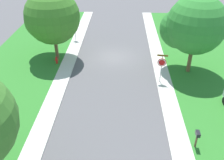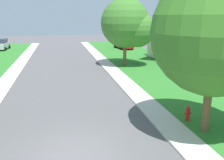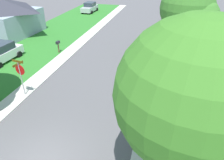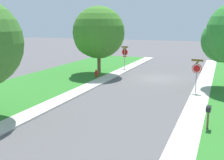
# 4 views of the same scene
# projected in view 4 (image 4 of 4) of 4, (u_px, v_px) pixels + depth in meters

# --- Properties ---
(ground_plane) EXTENTS (120.00, 120.00, 0.00)m
(ground_plane) POSITION_uv_depth(u_px,v_px,m) (156.00, 79.00, 28.56)
(ground_plane) COLOR #565456
(sidewalk_east) EXTENTS (1.40, 56.00, 0.10)m
(sidewalk_east) POSITION_uv_depth(u_px,v_px,m) (49.00, 105.00, 19.30)
(sidewalk_east) COLOR beige
(sidewalk_east) RESTS_ON ground
(sidewalk_west) EXTENTS (1.40, 56.00, 0.10)m
(sidewalk_west) POSITION_uv_depth(u_px,v_px,m) (191.00, 123.00, 15.93)
(sidewalk_west) COLOR beige
(sidewalk_west) RESTS_ON ground
(stop_sign_near_corner) EXTENTS (0.91, 0.91, 2.77)m
(stop_sign_near_corner) POSITION_uv_depth(u_px,v_px,m) (125.00, 54.00, 33.96)
(stop_sign_near_corner) COLOR #9E9EA3
(stop_sign_near_corner) RESTS_ON ground
(stop_sign_far_corner) EXTENTS (0.91, 0.91, 2.77)m
(stop_sign_far_corner) POSITION_uv_depth(u_px,v_px,m) (197.00, 70.00, 22.17)
(stop_sign_far_corner) COLOR #9E9EA3
(stop_sign_far_corner) RESTS_ON ground
(tree_sidewalk_mid) EXTENTS (5.81, 5.40, 7.27)m
(tree_sidewalk_mid) POSITION_uv_depth(u_px,v_px,m) (97.00, 34.00, 29.60)
(tree_sidewalk_mid) COLOR brown
(tree_sidewalk_mid) RESTS_ON ground
(fire_hydrant) EXTENTS (0.38, 0.22, 0.83)m
(fire_hydrant) POSITION_uv_depth(u_px,v_px,m) (96.00, 73.00, 28.95)
(fire_hydrant) COLOR red
(fire_hydrant) RESTS_ON ground
(mailbox) EXTENTS (0.27, 0.49, 1.31)m
(mailbox) POSITION_uv_depth(u_px,v_px,m) (208.00, 112.00, 14.77)
(mailbox) COLOR brown
(mailbox) RESTS_ON ground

